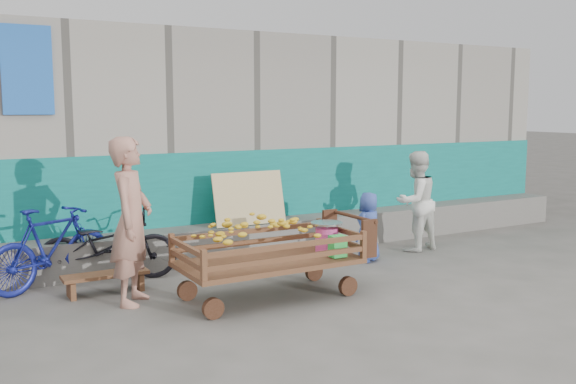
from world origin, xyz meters
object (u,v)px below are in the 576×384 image
bench (106,278)px  child (368,227)px  vendor_man (131,221)px  woman (416,201)px  banana_cart (266,243)px  bicycle_dark (108,245)px  bicycle_blue (51,248)px

bench → child: (3.33, -0.21, 0.29)m
bench → vendor_man: vendor_man is taller
vendor_man → child: vendor_man is taller
woman → child: bearing=4.9°
banana_cart → bicycle_dark: size_ratio=1.31×
banana_cart → bench: banana_cart is taller
banana_cart → child: (1.92, 0.80, -0.14)m
vendor_man → bicycle_blue: (-0.62, 0.99, -0.39)m
woman → child: size_ratio=1.54×
vendor_man → bicycle_dark: 1.10m
child → bicycle_blue: bicycle_blue is taller
banana_cart → bicycle_blue: size_ratio=1.34×
vendor_man → woman: size_ratio=1.22×
bicycle_blue → vendor_man: bearing=-172.0°
banana_cart → bicycle_blue: 2.41m
woman → bicycle_blue: 4.76m
vendor_man → child: bearing=-52.5°
child → woman: bearing=166.2°
woman → bicycle_blue: (-4.73, 0.54, -0.24)m
woman → bicycle_dark: bearing=-13.8°
banana_cart → bicycle_blue: (-1.86, 1.52, -0.13)m
child → bicycle_dark: child is taller
vendor_man → child: 3.20m
child → bench: bearing=-28.3°
bench → bicycle_blue: size_ratio=0.59×
banana_cart → bench: 1.78m
bench → bicycle_blue: (-0.46, 0.51, 0.29)m
bicycle_dark → woman: bearing=-79.2°
bench → child: child is taller
bench → bicycle_dark: bearing=72.7°
bench → woman: 4.30m
bench → woman: (4.27, -0.03, 0.53)m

